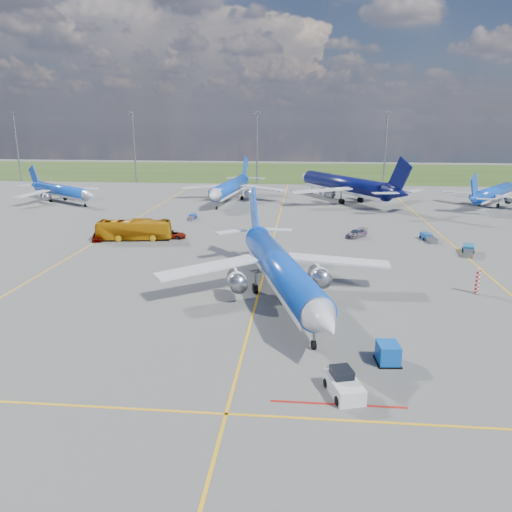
# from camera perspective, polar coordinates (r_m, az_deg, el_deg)

# --- Properties ---
(ground) EXTENTS (400.00, 400.00, 0.00)m
(ground) POSITION_cam_1_polar(r_m,az_deg,el_deg) (54.85, -0.23, -6.22)
(ground) COLOR #5D5D5A
(ground) RESTS_ON ground
(grass_strip) EXTENTS (400.00, 80.00, 0.01)m
(grass_strip) POSITION_cam_1_polar(r_m,az_deg,el_deg) (201.83, 4.04, 9.58)
(grass_strip) COLOR #2D4719
(grass_strip) RESTS_ON ground
(taxiway_lines) EXTENTS (60.25, 160.00, 0.02)m
(taxiway_lines) POSITION_cam_1_polar(r_m,az_deg,el_deg) (81.15, 1.82, 0.96)
(taxiway_lines) COLOR yellow
(taxiway_lines) RESTS_ON ground
(floodlight_masts) EXTENTS (202.20, 0.50, 22.70)m
(floodlight_masts) POSITION_cam_1_polar(r_m,az_deg,el_deg) (161.01, 7.38, 12.52)
(floodlight_masts) COLOR slate
(floodlight_masts) RESTS_ON ground
(warning_post) EXTENTS (0.50, 0.50, 3.00)m
(warning_post) POSITION_cam_1_polar(r_m,az_deg,el_deg) (65.11, 23.97, -2.68)
(warning_post) COLOR red
(warning_post) RESTS_ON ground
(bg_jet_nw) EXTENTS (39.55, 37.67, 8.25)m
(bg_jet_nw) POSITION_cam_1_polar(r_m,az_deg,el_deg) (135.60, -21.24, 5.76)
(bg_jet_nw) COLOR blue
(bg_jet_nw) RESTS_ON ground
(bg_jet_nnw) EXTENTS (33.21, 41.21, 10.00)m
(bg_jet_nnw) POSITION_cam_1_polar(r_m,az_deg,el_deg) (128.39, -2.92, 6.29)
(bg_jet_nnw) COLOR blue
(bg_jet_nnw) RESTS_ON ground
(bg_jet_n) EXTENTS (54.14, 57.85, 12.12)m
(bg_jet_n) POSITION_cam_1_polar(r_m,az_deg,el_deg) (129.93, 9.99, 6.19)
(bg_jet_n) COLOR #070C42
(bg_jet_n) RESTS_ON ground
(bg_jet_ne) EXTENTS (39.91, 41.75, 8.70)m
(bg_jet_ne) POSITION_cam_1_polar(r_m,az_deg,el_deg) (134.57, 25.31, 5.26)
(bg_jet_ne) COLOR blue
(bg_jet_ne) RESTS_ON ground
(main_airliner) EXTENTS (40.34, 46.91, 10.50)m
(main_airliner) POSITION_cam_1_polar(r_m,az_deg,el_deg) (58.28, 2.79, -4.92)
(main_airliner) COLOR blue
(main_airliner) RESTS_ON ground
(pushback_tug) EXTENTS (3.08, 5.61, 1.87)m
(pushback_tug) POSITION_cam_1_polar(r_m,az_deg,el_deg) (39.59, 9.96, -14.27)
(pushback_tug) COLOR silver
(pushback_tug) RESTS_ON ground
(uld_container) EXTENTS (1.94, 2.34, 1.76)m
(uld_container) POSITION_cam_1_polar(r_m,az_deg,el_deg) (44.83, 14.85, -10.68)
(uld_container) COLOR blue
(uld_container) RESTS_ON ground
(apron_bus) EXTENTS (13.08, 4.59, 3.57)m
(apron_bus) POSITION_cam_1_polar(r_m,az_deg,el_deg) (88.63, -13.76, 2.93)
(apron_bus) COLOR #C9840B
(apron_bus) RESTS_ON ground
(service_car_a) EXTENTS (2.94, 4.42, 1.40)m
(service_car_a) POSITION_cam_1_polar(r_m,az_deg,el_deg) (90.07, -17.69, 2.13)
(service_car_a) COLOR #999999
(service_car_a) RESTS_ON ground
(service_car_b) EXTENTS (5.07, 2.85, 1.34)m
(service_car_b) POSITION_cam_1_polar(r_m,az_deg,el_deg) (88.78, -9.52, 2.45)
(service_car_b) COLOR #999999
(service_car_b) RESTS_ON ground
(service_car_c) EXTENTS (4.62, 5.04, 1.42)m
(service_car_c) POSITION_cam_1_polar(r_m,az_deg,el_deg) (90.04, 11.41, 2.56)
(service_car_c) COLOR #999999
(service_car_c) RESTS_ON ground
(baggage_tug_w) EXTENTS (2.83, 5.47, 1.19)m
(baggage_tug_w) POSITION_cam_1_polar(r_m,az_deg,el_deg) (84.04, 23.10, 0.60)
(baggage_tug_w) COLOR #196197
(baggage_tug_w) RESTS_ON ground
(baggage_tug_c) EXTENTS (1.27, 4.32, 0.97)m
(baggage_tug_c) POSITION_cam_1_polar(r_m,az_deg,el_deg) (105.26, -7.32, 4.43)
(baggage_tug_c) COLOR #1B3AA5
(baggage_tug_c) RESTS_ON ground
(baggage_tug_e) EXTENTS (2.01, 5.04, 1.10)m
(baggage_tug_e) POSITION_cam_1_polar(r_m,az_deg,el_deg) (90.78, 19.08, 1.99)
(baggage_tug_e) COLOR #174A8B
(baggage_tug_e) RESTS_ON ground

